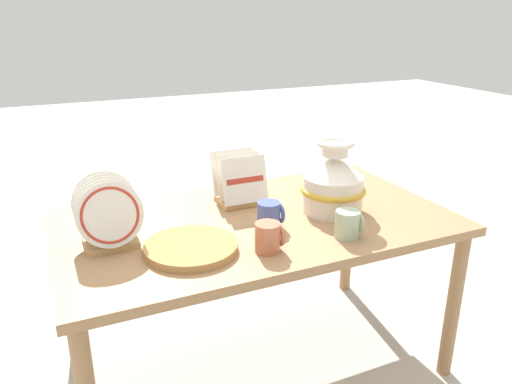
% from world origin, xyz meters
% --- Properties ---
extents(ground_plane, '(14.00, 14.00, 0.00)m').
position_xyz_m(ground_plane, '(0.00, 0.00, 0.00)').
color(ground_plane, '#B2ADA3').
extents(display_table, '(1.49, 0.84, 0.67)m').
position_xyz_m(display_table, '(0.00, 0.00, 0.60)').
color(display_table, '#9E754C').
rests_on(display_table, ground_plane).
extents(ceramic_vase, '(0.26, 0.26, 0.29)m').
position_xyz_m(ceramic_vase, '(0.31, -0.05, 0.79)').
color(ceramic_vase, silver).
rests_on(ceramic_vase, display_table).
extents(dish_rack_round_plates, '(0.22, 0.18, 0.24)m').
position_xyz_m(dish_rack_round_plates, '(-0.54, -0.01, 0.78)').
color(dish_rack_round_plates, tan).
rests_on(dish_rack_round_plates, display_table).
extents(dish_rack_square_plates, '(0.19, 0.18, 0.21)m').
position_xyz_m(dish_rack_square_plates, '(0.01, 0.19, 0.75)').
color(dish_rack_square_plates, tan).
rests_on(dish_rack_square_plates, display_table).
extents(wicker_charger_stack, '(0.31, 0.31, 0.03)m').
position_xyz_m(wicker_charger_stack, '(-0.31, -0.16, 0.69)').
color(wicker_charger_stack, '#AD7F47').
rests_on(wicker_charger_stack, display_table).
extents(mug_sage_glaze, '(0.09, 0.09, 0.10)m').
position_xyz_m(mug_sage_glaze, '(0.23, -0.28, 0.72)').
color(mug_sage_glaze, '#9EB28E').
rests_on(mug_sage_glaze, display_table).
extents(mug_terracotta_glaze, '(0.09, 0.09, 0.10)m').
position_xyz_m(mug_terracotta_glaze, '(-0.07, -0.26, 0.72)').
color(mug_terracotta_glaze, '#B76647').
rests_on(mug_terracotta_glaze, display_table).
extents(mug_cobalt_glaze, '(0.09, 0.09, 0.10)m').
position_xyz_m(mug_cobalt_glaze, '(0.01, -0.09, 0.72)').
color(mug_cobalt_glaze, '#42569E').
rests_on(mug_cobalt_glaze, display_table).
extents(fruit_bowl, '(0.15, 0.15, 0.09)m').
position_xyz_m(fruit_bowl, '(0.40, 0.18, 0.71)').
color(fruit_bowl, silver).
rests_on(fruit_bowl, display_table).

